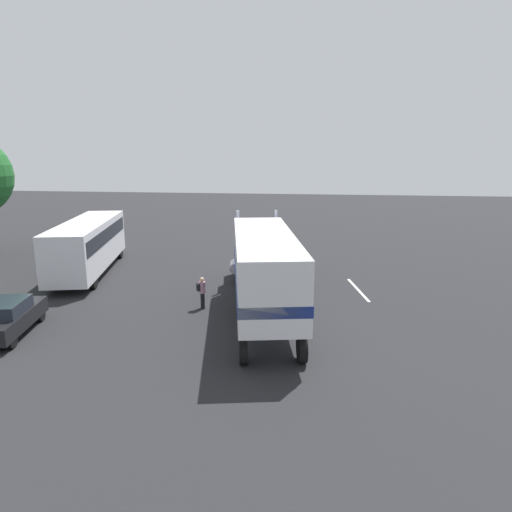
{
  "coord_description": "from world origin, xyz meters",
  "views": [
    {
      "loc": [
        -26.68,
        -3.89,
        7.7
      ],
      "look_at": [
        -0.4,
        -0.39,
        1.6
      ],
      "focal_mm": 31.52,
      "sensor_mm": 36.0,
      "label": 1
    }
  ],
  "objects_px": {
    "person_bystander": "(202,291)",
    "parked_car": "(7,317)",
    "parked_bus": "(88,242)",
    "semi_truck": "(263,263)"
  },
  "relations": [
    {
      "from": "parked_bus",
      "to": "semi_truck",
      "type": "bearing_deg",
      "value": -116.78
    },
    {
      "from": "semi_truck",
      "to": "person_bystander",
      "type": "distance_m",
      "value": 3.52
    },
    {
      "from": "semi_truck",
      "to": "person_bystander",
      "type": "xyz_separation_m",
      "value": [
        0.3,
        3.1,
        -1.63
      ]
    },
    {
      "from": "semi_truck",
      "to": "parked_car",
      "type": "bearing_deg",
      "value": 111.23
    },
    {
      "from": "parked_bus",
      "to": "parked_car",
      "type": "distance_m",
      "value": 10.44
    },
    {
      "from": "person_bystander",
      "to": "semi_truck",
      "type": "bearing_deg",
      "value": -95.49
    },
    {
      "from": "parked_car",
      "to": "semi_truck",
      "type": "bearing_deg",
      "value": -68.77
    },
    {
      "from": "person_bystander",
      "to": "parked_car",
      "type": "relative_size",
      "value": 0.35
    },
    {
      "from": "semi_truck",
      "to": "parked_car",
      "type": "distance_m",
      "value": 11.51
    },
    {
      "from": "semi_truck",
      "to": "parked_bus",
      "type": "distance_m",
      "value": 13.61
    }
  ]
}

